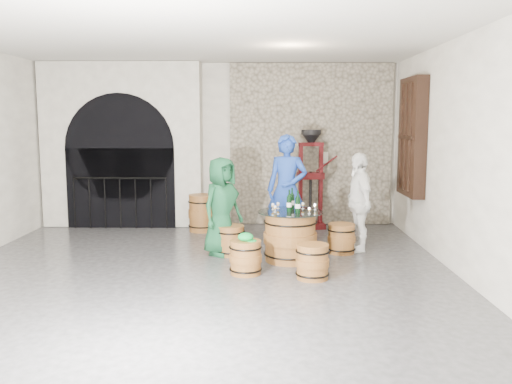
{
  "coord_description": "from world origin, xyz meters",
  "views": [
    {
      "loc": [
        0.88,
        -6.86,
        2.09
      ],
      "look_at": [
        0.76,
        0.92,
        1.05
      ],
      "focal_mm": 38.0,
      "sensor_mm": 36.0,
      "label": 1
    }
  ],
  "objects_px": {
    "wine_bottle_left": "(289,203)",
    "side_barrel": "(202,213)",
    "barrel_table": "(290,236)",
    "barrel_stool_near_right": "(312,262)",
    "person_blue": "(287,190)",
    "wine_bottle_center": "(298,204)",
    "barrel_stool_left": "(231,240)",
    "wine_bottle_right": "(292,201)",
    "person_green": "(222,206)",
    "corking_press": "(311,171)",
    "barrel_stool_near_left": "(246,257)",
    "barrel_stool_right": "(341,239)",
    "barrel_stool_far": "(287,232)",
    "person_white": "(359,202)"
  },
  "relations": [
    {
      "from": "wine_bottle_left",
      "to": "side_barrel",
      "type": "relative_size",
      "value": 0.47
    },
    {
      "from": "barrel_table",
      "to": "wine_bottle_left",
      "type": "height_order",
      "value": "wine_bottle_left"
    },
    {
      "from": "barrel_table",
      "to": "barrel_stool_near_right",
      "type": "xyz_separation_m",
      "value": [
        0.25,
        -0.93,
        -0.14
      ]
    },
    {
      "from": "person_blue",
      "to": "wine_bottle_center",
      "type": "height_order",
      "value": "person_blue"
    },
    {
      "from": "barrel_stool_left",
      "to": "wine_bottle_center",
      "type": "relative_size",
      "value": 1.44
    },
    {
      "from": "wine_bottle_right",
      "to": "person_green",
      "type": "bearing_deg",
      "value": 171.25
    },
    {
      "from": "barrel_stool_left",
      "to": "corking_press",
      "type": "distance_m",
      "value": 2.72
    },
    {
      "from": "barrel_stool_near_right",
      "to": "wine_bottle_left",
      "type": "xyz_separation_m",
      "value": [
        -0.27,
        0.93,
        0.65
      ]
    },
    {
      "from": "barrel_stool_near_left",
      "to": "wine_bottle_center",
      "type": "bearing_deg",
      "value": 38.77
    },
    {
      "from": "barrel_stool_right",
      "to": "barrel_stool_near_right",
      "type": "relative_size",
      "value": 1.0
    },
    {
      "from": "barrel_stool_far",
      "to": "wine_bottle_left",
      "type": "height_order",
      "value": "wine_bottle_left"
    },
    {
      "from": "person_blue",
      "to": "wine_bottle_center",
      "type": "xyz_separation_m",
      "value": [
        0.11,
        -1.19,
        -0.05
      ]
    },
    {
      "from": "person_white",
      "to": "person_blue",
      "type": "bearing_deg",
      "value": -117.3
    },
    {
      "from": "barrel_stool_far",
      "to": "barrel_stool_near_right",
      "type": "height_order",
      "value": "same"
    },
    {
      "from": "barrel_stool_right",
      "to": "wine_bottle_left",
      "type": "xyz_separation_m",
      "value": [
        -0.85,
        -0.48,
        0.65
      ]
    },
    {
      "from": "wine_bottle_left",
      "to": "wine_bottle_center",
      "type": "relative_size",
      "value": 1.0
    },
    {
      "from": "barrel_table",
      "to": "barrel_stool_near_left",
      "type": "relative_size",
      "value": 2.07
    },
    {
      "from": "person_blue",
      "to": "wine_bottle_right",
      "type": "bearing_deg",
      "value": -73.92
    },
    {
      "from": "barrel_stool_far",
      "to": "corking_press",
      "type": "xyz_separation_m",
      "value": [
        0.51,
        1.52,
        0.88
      ]
    },
    {
      "from": "barrel_table",
      "to": "wine_bottle_right",
      "type": "distance_m",
      "value": 0.55
    },
    {
      "from": "barrel_stool_right",
      "to": "barrel_stool_left",
      "type": "bearing_deg",
      "value": -174.6
    },
    {
      "from": "person_green",
      "to": "corking_press",
      "type": "xyz_separation_m",
      "value": [
        1.55,
        2.11,
        0.35
      ]
    },
    {
      "from": "person_white",
      "to": "corking_press",
      "type": "xyz_separation_m",
      "value": [
        -0.61,
        1.83,
        0.32
      ]
    },
    {
      "from": "barrel_stool_far",
      "to": "side_barrel",
      "type": "xyz_separation_m",
      "value": [
        -1.56,
        1.19,
        0.11
      ]
    },
    {
      "from": "barrel_stool_near_left",
      "to": "person_white",
      "type": "bearing_deg",
      "value": 37.97
    },
    {
      "from": "wine_bottle_right",
      "to": "corking_press",
      "type": "xyz_separation_m",
      "value": [
        0.47,
        2.27,
        0.23
      ]
    },
    {
      "from": "barrel_stool_near_left",
      "to": "person_green",
      "type": "height_order",
      "value": "person_green"
    },
    {
      "from": "person_green",
      "to": "wine_bottle_right",
      "type": "relative_size",
      "value": 4.69
    },
    {
      "from": "barrel_stool_right",
      "to": "person_blue",
      "type": "height_order",
      "value": "person_blue"
    },
    {
      "from": "barrel_stool_near_left",
      "to": "barrel_stool_far",
      "type": "bearing_deg",
      "value": 69.39
    },
    {
      "from": "side_barrel",
      "to": "wine_bottle_right",
      "type": "bearing_deg",
      "value": -50.67
    },
    {
      "from": "barrel_stool_near_right",
      "to": "corking_press",
      "type": "relative_size",
      "value": 0.25
    },
    {
      "from": "person_green",
      "to": "person_blue",
      "type": "relative_size",
      "value": 0.82
    },
    {
      "from": "person_blue",
      "to": "wine_bottle_center",
      "type": "relative_size",
      "value": 5.71
    },
    {
      "from": "barrel_table",
      "to": "barrel_stool_far",
      "type": "bearing_deg",
      "value": 90.47
    },
    {
      "from": "wine_bottle_left",
      "to": "wine_bottle_right",
      "type": "distance_m",
      "value": 0.21
    },
    {
      "from": "barrel_stool_right",
      "to": "wine_bottle_center",
      "type": "relative_size",
      "value": 1.44
    },
    {
      "from": "person_green",
      "to": "corking_press",
      "type": "bearing_deg",
      "value": 2.6
    },
    {
      "from": "barrel_table",
      "to": "person_blue",
      "type": "relative_size",
      "value": 0.52
    },
    {
      "from": "barrel_stool_near_right",
      "to": "person_blue",
      "type": "bearing_deg",
      "value": 97.43
    },
    {
      "from": "barrel_stool_right",
      "to": "side_barrel",
      "type": "relative_size",
      "value": 0.67
    },
    {
      "from": "corking_press",
      "to": "person_green",
      "type": "bearing_deg",
      "value": -136.65
    },
    {
      "from": "barrel_table",
      "to": "wine_bottle_right",
      "type": "xyz_separation_m",
      "value": [
        0.03,
        0.2,
        0.51
      ]
    },
    {
      "from": "barrel_table",
      "to": "wine_bottle_right",
      "type": "relative_size",
      "value": 2.97
    },
    {
      "from": "side_barrel",
      "to": "wine_bottle_left",
      "type": "bearing_deg",
      "value": -54.3
    },
    {
      "from": "barrel_stool_far",
      "to": "person_blue",
      "type": "height_order",
      "value": "person_blue"
    },
    {
      "from": "barrel_table",
      "to": "barrel_stool_near_left",
      "type": "distance_m",
      "value": 0.97
    },
    {
      "from": "barrel_stool_right",
      "to": "wine_bottle_left",
      "type": "bearing_deg",
      "value": -150.32
    },
    {
      "from": "barrel_stool_near_left",
      "to": "barrel_stool_left",
      "type": "bearing_deg",
      "value": 104.4
    },
    {
      "from": "barrel_stool_far",
      "to": "side_barrel",
      "type": "height_order",
      "value": "side_barrel"
    }
  ]
}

